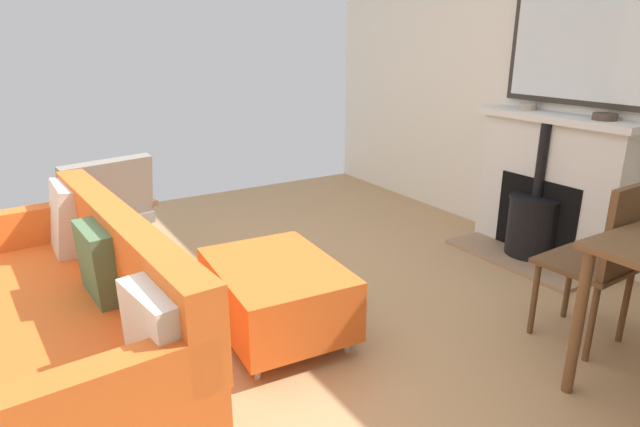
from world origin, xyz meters
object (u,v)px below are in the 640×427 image
Objects in this scene: fireplace at (546,196)px; sofa at (53,329)px; ottoman at (276,292)px; dining_chair_near_fireplace at (605,254)px; armchair_accent at (101,208)px; mantel_bowl_far at (605,116)px; mantel_bowl_near at (527,106)px.

sofa is at bearing -0.54° from fireplace.
dining_chair_near_fireplace reaches higher than ottoman.
fireplace is at bearing 152.75° from armchair_accent.
mantel_bowl_far is at bearing 96.31° from fireplace.
ottoman is 1.08× the size of armchair_accent.
fireplace is 0.61× the size of sofa.
sofa is (3.30, 0.25, -0.72)m from mantel_bowl_near.
mantel_bowl_near is 3.13m from armchair_accent.
mantel_bowl_far reaches higher than ottoman.
mantel_bowl_far reaches higher than sofa.
dining_chair_near_fireplace is (0.83, 0.94, 0.06)m from fireplace.
ottoman is at bearing -0.46° from fireplace.
ottoman is at bearing -35.24° from dining_chair_near_fireplace.
mantel_bowl_near is at bearing -90.00° from mantel_bowl_far.
mantel_bowl_far reaches higher than dining_chair_near_fireplace.
mantel_bowl_far is 0.19× the size of armchair_accent.
fireplace is 7.86× the size of mantel_bowl_far.
armchair_accent is (2.84, -1.17, -0.63)m from mantel_bowl_near.
fireplace reaches higher than dining_chair_near_fireplace.
fireplace is at bearing 82.69° from mantel_bowl_near.
mantel_bowl_near is at bearing -173.37° from ottoman.
mantel_bowl_near is 0.15× the size of dining_chair_near_fireplace.
mantel_bowl_far is 0.17× the size of ottoman.
mantel_bowl_far is 0.08× the size of sofa.
ottoman is 1.69m from dining_chair_near_fireplace.
fireplace is at bearing -83.69° from mantel_bowl_far.
fireplace reaches higher than armchair_accent.
mantel_bowl_far is at bearing 173.92° from sofa.
ottoman is at bearing 6.63° from mantel_bowl_near.
ottoman is (2.19, -0.02, -0.21)m from fireplace.
armchair_accent is (2.80, -1.44, -0.02)m from fireplace.
dining_chair_near_fireplace is (-1.36, 0.96, 0.27)m from ottoman.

